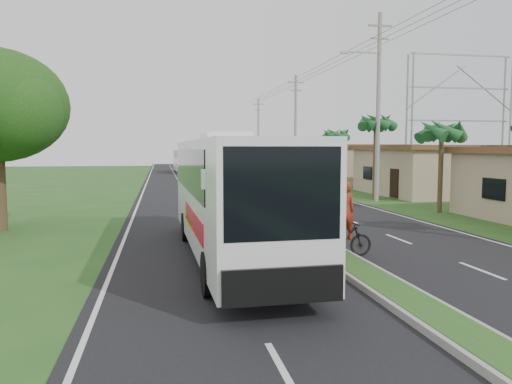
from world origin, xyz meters
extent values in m
plane|color=#24521E|center=(0.00, 0.00, 0.00)|extent=(180.00, 180.00, 0.00)
cube|color=black|center=(0.00, 20.00, 0.01)|extent=(14.00, 160.00, 0.02)
cube|color=gray|center=(0.00, 20.00, 0.10)|extent=(1.20, 160.00, 0.17)
cube|color=#24521E|center=(0.00, 20.00, 0.18)|extent=(0.95, 160.00, 0.02)
cube|color=silver|center=(-6.70, 20.00, 0.00)|extent=(0.12, 160.00, 0.01)
cube|color=silver|center=(6.70, 20.00, 0.00)|extent=(0.12, 160.00, 0.01)
cube|color=tan|center=(14.00, 22.00, 1.68)|extent=(7.00, 10.00, 3.35)
cube|color=#56311E|center=(14.00, 22.00, 3.51)|extent=(7.60, 10.60, 0.32)
cube|color=tan|center=(14.00, 36.00, 1.75)|extent=(8.00, 11.00, 3.50)
cube|color=#56311E|center=(14.00, 36.00, 3.66)|extent=(8.60, 11.60, 0.32)
cylinder|color=#473321|center=(9.40, 12.00, 2.30)|extent=(0.26, 0.26, 4.60)
cylinder|color=#473321|center=(8.80, 19.00, 2.70)|extent=(0.26, 0.26, 5.40)
cylinder|color=#473321|center=(9.30, 28.00, 2.40)|extent=(0.26, 0.26, 4.80)
sphere|color=#164312|center=(-10.80, 9.00, 4.90)|extent=(3.40, 3.40, 3.40)
cylinder|color=gray|center=(8.50, 18.00, 6.00)|extent=(0.28, 0.28, 12.00)
cube|color=gray|center=(8.50, 18.00, 11.20)|extent=(1.60, 0.12, 0.12)
cube|color=gray|center=(8.50, 18.00, 10.40)|extent=(1.20, 0.10, 0.10)
cube|color=gray|center=(7.30, 18.00, 9.50)|extent=(2.40, 0.10, 0.10)
cylinder|color=gray|center=(8.50, 38.00, 5.50)|extent=(0.28, 0.28, 11.00)
cube|color=gray|center=(8.50, 38.00, 10.20)|extent=(1.60, 0.12, 0.12)
cube|color=gray|center=(8.50, 38.00, 9.40)|extent=(1.20, 0.10, 0.10)
cylinder|color=gray|center=(8.50, 58.00, 5.25)|extent=(0.28, 0.28, 10.50)
cube|color=gray|center=(8.50, 58.00, 9.70)|extent=(1.60, 0.12, 0.12)
cube|color=gray|center=(8.50, 58.00, 8.90)|extent=(1.20, 0.10, 0.10)
cylinder|color=gray|center=(17.00, 29.50, 6.00)|extent=(0.18, 0.18, 12.00)
cylinder|color=gray|center=(27.00, 29.50, 6.00)|extent=(0.18, 0.18, 12.00)
cylinder|color=gray|center=(17.00, 30.50, 6.00)|extent=(0.18, 0.18, 12.00)
cylinder|color=gray|center=(27.00, 30.50, 6.00)|extent=(0.18, 0.18, 12.00)
cube|color=gray|center=(22.00, 30.00, 6.00)|extent=(10.00, 0.14, 0.14)
cube|color=gray|center=(22.00, 30.00, 9.00)|extent=(10.00, 0.14, 0.14)
cube|color=gray|center=(22.00, 30.00, 12.00)|extent=(10.00, 0.14, 0.14)
cube|color=white|center=(-3.17, 2.95, 2.07)|extent=(2.84, 12.30, 3.21)
cube|color=black|center=(-3.19, 3.56, 2.77)|extent=(2.83, 9.85, 1.29)
cube|color=black|center=(-3.03, -3.11, 2.58)|extent=(2.30, 0.19, 1.80)
cube|color=red|center=(-3.14, 1.73, 1.42)|extent=(2.72, 5.36, 0.56)
cube|color=yellow|center=(-3.18, 3.26, 1.17)|extent=(2.67, 3.12, 0.26)
cube|color=white|center=(-3.20, 4.18, 3.82)|extent=(1.49, 2.48, 0.29)
cylinder|color=black|center=(-4.23, -0.95, 0.53)|extent=(0.35, 1.07, 1.06)
cylinder|color=black|center=(-1.93, -0.90, 0.53)|extent=(0.35, 1.07, 1.06)
cylinder|color=black|center=(-4.40, 6.19, 0.53)|extent=(0.35, 1.07, 1.06)
cylinder|color=black|center=(-2.10, 6.24, 0.53)|extent=(0.35, 1.07, 1.06)
cube|color=white|center=(-1.80, 59.05, 1.70)|extent=(3.16, 11.29, 3.10)
cube|color=black|center=(-1.83, 59.53, 2.63)|extent=(3.02, 8.39, 1.05)
cube|color=#FCA419|center=(-1.74, 58.08, 1.11)|extent=(2.82, 5.49, 0.34)
cylinder|color=black|center=(-2.56, 54.38, 0.47)|extent=(0.35, 0.95, 0.93)
cylinder|color=black|center=(-0.43, 54.53, 0.47)|extent=(0.35, 0.95, 0.93)
cylinder|color=black|center=(-3.14, 63.09, 0.47)|extent=(0.35, 0.95, 0.93)
cylinder|color=black|center=(-1.01, 63.23, 0.47)|extent=(0.35, 0.95, 0.93)
imported|color=black|center=(0.37, 2.47, 0.55)|extent=(1.85, 0.55, 1.10)
imported|color=maroon|center=(0.37, 2.47, 1.48)|extent=(0.68, 0.46, 1.85)
camera|label=1|loc=(-5.30, -12.30, 3.44)|focal=35.00mm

